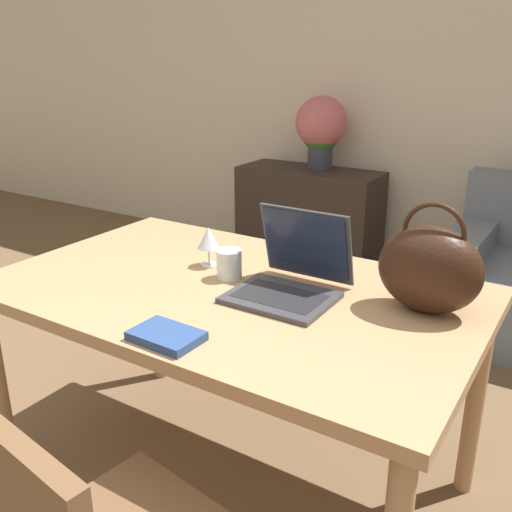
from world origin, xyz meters
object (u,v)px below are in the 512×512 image
object	(u,v)px
laptop	(293,272)
drinking_glass	(229,264)
handbag	(430,269)
flower_vase	(321,128)
wine_glass	(209,239)

from	to	relation	value
laptop	drinking_glass	bearing A→B (deg)	-177.65
handbag	flower_vase	bearing A→B (deg)	123.41
drinking_glass	flower_vase	world-z (taller)	flower_vase
laptop	wine_glass	bearing A→B (deg)	172.41
wine_glass	handbag	bearing A→B (deg)	2.91
handbag	flower_vase	distance (m)	2.40
laptop	wine_glass	size ratio (longest dim) A/B	2.27
flower_vase	handbag	bearing A→B (deg)	-56.59
laptop	drinking_glass	distance (m)	0.23
wine_glass	drinking_glass	bearing A→B (deg)	-24.47
drinking_glass	flower_vase	xyz separation A→B (m)	(-0.70, 2.10, 0.17)
laptop	wine_glass	xyz separation A→B (m)	(-0.35, 0.05, 0.03)
wine_glass	handbag	distance (m)	0.74
wine_glass	flower_vase	world-z (taller)	flower_vase
handbag	flower_vase	xyz separation A→B (m)	(-1.32, 2.00, 0.09)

